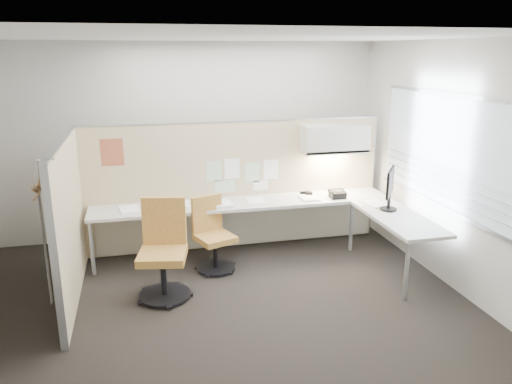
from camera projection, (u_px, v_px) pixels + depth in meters
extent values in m
cube|color=black|center=(215.00, 302.00, 5.51)|extent=(5.50, 4.50, 0.01)
cube|color=white|center=(209.00, 36.00, 4.74)|extent=(5.50, 4.50, 0.01)
cube|color=beige|center=(189.00, 141.00, 7.23)|extent=(5.50, 0.02, 2.80)
cube|color=beige|center=(268.00, 268.00, 3.02)|extent=(5.50, 0.02, 2.80)
cube|color=beige|center=(449.00, 165.00, 5.74)|extent=(0.02, 4.50, 2.80)
cube|color=#A0B0BA|center=(448.00, 152.00, 5.70)|extent=(0.01, 2.80, 1.30)
cube|color=#CAB68B|center=(235.00, 185.00, 6.89)|extent=(4.10, 0.06, 1.75)
cube|color=#CAB68B|center=(69.00, 222.00, 5.40)|extent=(0.06, 2.20, 1.75)
cube|color=beige|center=(244.00, 203.00, 6.64)|extent=(4.00, 0.60, 0.04)
cube|color=beige|center=(398.00, 218.00, 6.05)|extent=(0.60, 1.47, 0.04)
cube|color=beige|center=(240.00, 223.00, 6.99)|extent=(3.90, 0.02, 0.64)
cylinder|color=#A5A8AA|center=(92.00, 249.00, 6.07)|extent=(0.05, 0.05, 0.69)
cylinder|color=#A5A8AA|center=(406.00, 271.00, 5.45)|extent=(0.05, 0.05, 0.69)
cylinder|color=#A5A8AA|center=(351.00, 227.00, 6.83)|extent=(0.05, 0.05, 0.69)
cube|color=beige|center=(334.00, 139.00, 6.82)|extent=(0.90, 0.36, 0.38)
cube|color=#FFEABF|center=(334.00, 154.00, 6.88)|extent=(0.60, 0.06, 0.02)
cube|color=#8CBF8C|center=(214.00, 171.00, 6.73)|extent=(0.21, 0.00, 0.28)
cube|color=white|center=(232.00, 169.00, 6.78)|extent=(0.21, 0.00, 0.28)
cube|color=#8CBF8C|center=(252.00, 173.00, 6.86)|extent=(0.21, 0.00, 0.28)
cube|color=white|center=(271.00, 170.00, 6.92)|extent=(0.21, 0.00, 0.28)
cube|color=#8CBF8C|center=(225.00, 186.00, 6.83)|extent=(0.28, 0.00, 0.18)
cube|color=white|center=(260.00, 185.00, 6.94)|extent=(0.21, 0.00, 0.14)
cube|color=#E8511D|center=(112.00, 152.00, 6.35)|extent=(0.28, 0.00, 0.35)
cylinder|color=black|center=(165.00, 295.00, 5.59)|extent=(0.58, 0.58, 0.03)
cylinder|color=black|center=(164.00, 277.00, 5.52)|extent=(0.07, 0.07, 0.44)
cube|color=gold|center=(162.00, 256.00, 5.46)|extent=(0.60, 0.60, 0.09)
cube|color=gold|center=(164.00, 221.00, 5.60)|extent=(0.49, 0.16, 0.55)
cylinder|color=black|center=(216.00, 268.00, 6.29)|extent=(0.48, 0.48, 0.03)
cylinder|color=black|center=(216.00, 254.00, 6.24)|extent=(0.06, 0.06, 0.37)
cube|color=gold|center=(215.00, 238.00, 6.18)|extent=(0.55, 0.55, 0.07)
cube|color=gold|center=(207.00, 213.00, 6.27)|extent=(0.40, 0.19, 0.46)
cylinder|color=black|center=(388.00, 209.00, 6.29)|extent=(0.21, 0.21, 0.02)
cylinder|color=black|center=(389.00, 202.00, 6.26)|extent=(0.04, 0.04, 0.19)
cube|color=black|center=(390.00, 182.00, 6.19)|extent=(0.31, 0.43, 0.33)
cube|color=black|center=(390.00, 182.00, 6.19)|extent=(0.27, 0.38, 0.29)
cube|color=black|center=(337.00, 194.00, 6.81)|extent=(0.20, 0.19, 0.12)
cylinder|color=black|center=(331.00, 192.00, 6.80)|extent=(0.04, 0.17, 0.04)
cube|color=black|center=(305.00, 193.00, 6.95)|extent=(0.14, 0.06, 0.05)
cube|color=black|center=(309.00, 194.00, 6.89)|extent=(0.11, 0.09, 0.06)
cube|color=silver|center=(45.00, 159.00, 4.26)|extent=(0.14, 0.02, 0.02)
cylinder|color=silver|center=(38.00, 170.00, 4.27)|extent=(0.02, 0.02, 0.14)
cube|color=#AD7F4C|center=(40.00, 184.00, 4.30)|extent=(0.02, 0.41, 0.12)
cube|color=#AD7F4C|center=(37.00, 188.00, 4.33)|extent=(0.02, 0.41, 0.12)
cube|color=#A7A6B1|center=(45.00, 250.00, 4.41)|extent=(0.01, 0.07, 1.03)
cube|color=white|center=(129.00, 210.00, 6.27)|extent=(0.27, 0.33, 0.03)
cube|color=white|center=(180.00, 204.00, 6.49)|extent=(0.28, 0.33, 0.02)
cube|color=white|center=(222.00, 204.00, 6.44)|extent=(0.26, 0.32, 0.05)
cube|color=white|center=(255.00, 201.00, 6.67)|extent=(0.24, 0.31, 0.01)
cube|color=white|center=(309.00, 198.00, 6.77)|extent=(0.23, 0.30, 0.02)
cube|color=white|center=(375.00, 204.00, 6.52)|extent=(0.28, 0.34, 0.02)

